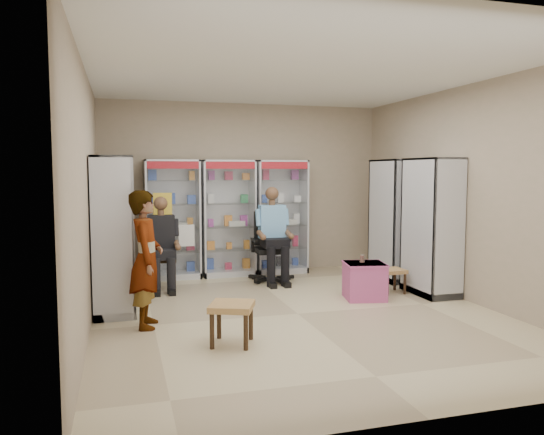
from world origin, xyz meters
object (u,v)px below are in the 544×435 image
object	(u,v)px
cabinet_back_right	(281,217)
cabinet_left_far	(114,226)
cabinet_left_near	(114,235)
wooden_chair	(161,258)
cabinet_right_near	(431,227)
cabinet_right_far	(394,220)
cabinet_back_left	(173,219)
woven_stool_a	(391,281)
seated_shopkeeper	(272,237)
woven_stool_b	(232,324)
cabinet_back_mid	(228,218)
standing_man	(146,259)
pink_trunk	(365,281)
office_chair	(271,246)

from	to	relation	value
cabinet_back_right	cabinet_left_far	bearing A→B (deg)	-161.81
cabinet_left_near	wooden_chair	xyz separation A→B (m)	(0.68, 1.30, -0.53)
cabinet_back_right	cabinet_right_near	xyz separation A→B (m)	(1.63, -2.23, 0.00)
cabinet_back_right	cabinet_right_far	distance (m)	1.98
cabinet_back_left	woven_stool_a	world-z (taller)	cabinet_back_left
cabinet_back_right	cabinet_right_near	world-z (taller)	same
seated_shopkeeper	woven_stool_a	bearing A→B (deg)	-39.71
cabinet_right_far	cabinet_back_right	bearing A→B (deg)	55.27
cabinet_back_right	woven_stool_a	world-z (taller)	cabinet_back_right
cabinet_left_far	woven_stool_b	world-z (taller)	cabinet_left_far
cabinet_back_mid	cabinet_back_right	bearing A→B (deg)	0.00
seated_shopkeeper	standing_man	xyz separation A→B (m)	(-2.09, -2.06, 0.07)
cabinet_left_far	seated_shopkeeper	distance (m)	2.48
seated_shopkeeper	pink_trunk	bearing A→B (deg)	-57.37
cabinet_back_right	pink_trunk	xyz separation A→B (m)	(0.57, -2.24, -0.74)
cabinet_back_mid	wooden_chair	bearing A→B (deg)	-148.69
cabinet_right_near	seated_shopkeeper	size ratio (longest dim) A/B	1.37
cabinet_right_far	standing_man	distance (m)	4.42
office_chair	standing_man	world-z (taller)	standing_man
wooden_chair	office_chair	bearing A→B (deg)	1.96
seated_shopkeeper	woven_stool_b	world-z (taller)	seated_shopkeeper
cabinet_right_far	wooden_chair	size ratio (longest dim) A/B	2.13
cabinet_back_mid	cabinet_right_far	bearing A→B (deg)	-23.65
cabinet_left_far	cabinet_left_near	distance (m)	1.10
cabinet_back_left	seated_shopkeeper	size ratio (longest dim) A/B	1.37
woven_stool_b	standing_man	size ratio (longest dim) A/B	0.27
pink_trunk	standing_man	world-z (taller)	standing_man
cabinet_back_left	pink_trunk	size ratio (longest dim) A/B	3.72
cabinet_right_near	cabinet_right_far	bearing A→B (deg)	0.00
cabinet_right_far	cabinet_left_far	world-z (taller)	same
standing_man	woven_stool_a	bearing A→B (deg)	-70.78
cabinet_back_right	standing_man	world-z (taller)	cabinet_back_right
cabinet_back_mid	woven_stool_a	bearing A→B (deg)	-44.06
cabinet_back_mid	standing_man	bearing A→B (deg)	-118.63
cabinet_right_far	seated_shopkeeper	xyz separation A→B (m)	(-2.00, 0.41, -0.27)
office_chair	woven_stool_a	bearing A→B (deg)	-40.79
wooden_chair	woven_stool_a	distance (m)	3.52
cabinet_back_left	office_chair	distance (m)	1.72
cabinet_right_far	woven_stool_b	xyz separation A→B (m)	(-3.27, -2.53, -0.78)
cabinet_back_right	cabinet_left_near	xyz separation A→B (m)	(-2.83, -2.03, 0.00)
cabinet_back_mid	office_chair	size ratio (longest dim) A/B	1.75
cabinet_back_mid	standing_man	size ratio (longest dim) A/B	1.26
cabinet_back_mid	cabinet_right_near	xyz separation A→B (m)	(2.58, -2.23, 0.00)
cabinet_left_near	seated_shopkeeper	distance (m)	2.80
cabinet_back_left	cabinet_back_mid	xyz separation A→B (m)	(0.95, 0.00, 0.00)
office_chair	woven_stool_b	size ratio (longest dim) A/B	2.63
cabinet_left_far	office_chair	bearing A→B (deg)	96.06
woven_stool_a	woven_stool_b	world-z (taller)	woven_stool_b
cabinet_back_mid	standing_man	distance (m)	3.17
cabinet_right_near	office_chair	world-z (taller)	cabinet_right_near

